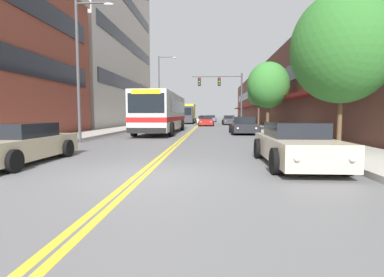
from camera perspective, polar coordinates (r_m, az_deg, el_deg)
The scene contains 22 objects.
ground_plane at distance 44.23m, azimuth 1.35°, elevation 2.68°, with size 240.00×240.00×0.00m, color slate.
sidewalk_left at distance 45.04m, azimuth -7.54°, elevation 2.78°, with size 2.92×106.00×0.17m.
sidewalk_right at distance 44.50m, azimuth 10.35°, elevation 2.72°, with size 2.92×106.00×0.17m.
centre_line at distance 44.23m, azimuth 1.35°, elevation 2.68°, with size 0.34×106.00×0.01m.
office_tower_left at distance 44.36m, azimuth -19.93°, elevation 22.85°, with size 12.08×25.11×31.16m.
storefront_row_right at distance 45.57m, azimuth 17.60°, elevation 7.69°, with size 9.10×68.00×8.23m.
city_bus at distance 24.81m, azimuth -5.60°, elevation 5.15°, with size 2.88×12.53×3.09m.
car_beige_parked_left_near at distance 10.78m, azimuth -30.45°, elevation -1.00°, with size 2.05×4.86×1.24m.
car_silver_parked_left_mid at distance 35.54m, azimuth -6.34°, elevation 3.14°, with size 2.13×4.57×1.27m.
car_champagne_parked_right_foreground at distance 9.43m, azimuth 19.11°, elevation -1.19°, with size 1.98×4.65×1.28m.
car_dark_grey_parked_right_mid at distance 44.51m, azimuth 7.05°, elevation 3.47°, with size 1.99×4.89×1.35m.
car_charcoal_parked_right_far at distance 23.53m, azimuth 9.83°, elevation 2.37°, with size 2.10×4.25×1.33m.
car_slate_blue_moving_lead at distance 60.18m, azimuth 3.61°, elevation 3.78°, with size 2.17×4.45×1.32m.
car_white_moving_second at distance 46.23m, azimuth 2.25°, elevation 3.50°, with size 2.11×4.36×1.27m.
car_red_moving_third at distance 39.66m, azimuth 2.73°, elevation 3.36°, with size 2.02×4.48×1.36m.
box_truck at distance 49.69m, azimuth -0.96°, elevation 4.79°, with size 2.67×7.88×3.18m.
traffic_signal_mast at distance 34.61m, azimuth 6.14°, elevation 9.35°, with size 5.73×0.38×6.15m.
street_lamp_left_near at distance 17.29m, azimuth -20.05°, elevation 14.02°, with size 2.09×0.28×7.42m.
street_lamp_left_far at distance 41.40m, azimuth -5.87°, elevation 10.10°, with size 2.46×0.28×9.34m.
street_tree_right_near at distance 13.00m, azimuth 26.73°, elevation 15.20°, with size 3.78×3.78×5.93m.
street_tree_right_mid at distance 25.88m, azimuth 14.30°, elevation 9.80°, with size 3.46×3.46×5.65m.
street_tree_right_far at distance 37.01m, azimuth 12.64°, elevation 8.38°, with size 2.70×2.70×5.34m.
Camera 1 is at (1.74, -7.17, 1.53)m, focal length 28.00 mm.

